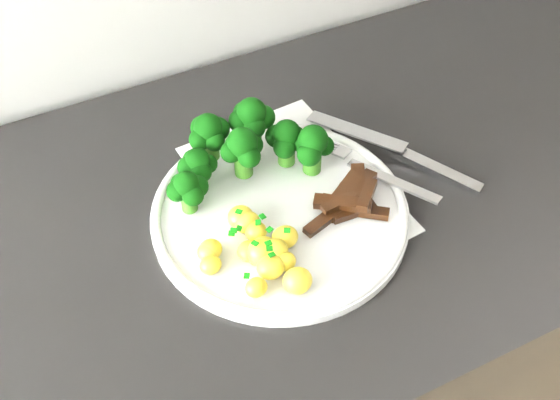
{
  "coord_description": "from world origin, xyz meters",
  "views": [
    {
      "loc": [
        -0.39,
        1.19,
        1.49
      ],
      "look_at": [
        -0.15,
        1.67,
        0.9
      ],
      "focal_mm": 44.25,
      "sensor_mm": 36.0,
      "label": 1
    }
  ],
  "objects_px": {
    "recipe_paper": "(294,188)",
    "fork": "(375,171)",
    "broccoli": "(243,145)",
    "knife": "(414,160)",
    "counter": "(290,373)",
    "plate": "(280,212)",
    "beef_strips": "(348,200)",
    "potatoes": "(259,251)"
  },
  "relations": [
    {
      "from": "recipe_paper",
      "to": "potatoes",
      "type": "height_order",
      "value": "potatoes"
    },
    {
      "from": "beef_strips",
      "to": "plate",
      "type": "bearing_deg",
      "value": 158.49
    },
    {
      "from": "broccoli",
      "to": "beef_strips",
      "type": "xyz_separation_m",
      "value": [
        0.09,
        -0.11,
        -0.03
      ]
    },
    {
      "from": "counter",
      "to": "fork",
      "type": "relative_size",
      "value": 12.99
    },
    {
      "from": "recipe_paper",
      "to": "plate",
      "type": "distance_m",
      "value": 0.05
    },
    {
      "from": "fork",
      "to": "knife",
      "type": "bearing_deg",
      "value": 2.4
    },
    {
      "from": "broccoli",
      "to": "knife",
      "type": "bearing_deg",
      "value": -20.26
    },
    {
      "from": "counter",
      "to": "potatoes",
      "type": "relative_size",
      "value": 16.73
    },
    {
      "from": "recipe_paper",
      "to": "potatoes",
      "type": "bearing_deg",
      "value": -135.71
    },
    {
      "from": "recipe_paper",
      "to": "fork",
      "type": "bearing_deg",
      "value": -19.58
    },
    {
      "from": "plate",
      "to": "potatoes",
      "type": "relative_size",
      "value": 2.21
    },
    {
      "from": "fork",
      "to": "knife",
      "type": "relative_size",
      "value": 0.82
    },
    {
      "from": "fork",
      "to": "knife",
      "type": "height_order",
      "value": "fork"
    },
    {
      "from": "counter",
      "to": "beef_strips",
      "type": "height_order",
      "value": "beef_strips"
    },
    {
      "from": "counter",
      "to": "potatoes",
      "type": "xyz_separation_m",
      "value": [
        -0.08,
        -0.07,
        0.46
      ]
    },
    {
      "from": "counter",
      "to": "plate",
      "type": "distance_m",
      "value": 0.44
    },
    {
      "from": "beef_strips",
      "to": "recipe_paper",
      "type": "bearing_deg",
      "value": 121.85
    },
    {
      "from": "potatoes",
      "to": "counter",
      "type": "bearing_deg",
      "value": 40.4
    },
    {
      "from": "beef_strips",
      "to": "fork",
      "type": "xyz_separation_m",
      "value": [
        0.05,
        0.03,
        -0.0
      ]
    },
    {
      "from": "broccoli",
      "to": "knife",
      "type": "relative_size",
      "value": 0.96
    },
    {
      "from": "recipe_paper",
      "to": "fork",
      "type": "height_order",
      "value": "fork"
    },
    {
      "from": "recipe_paper",
      "to": "knife",
      "type": "distance_m",
      "value": 0.16
    },
    {
      "from": "plate",
      "to": "fork",
      "type": "distance_m",
      "value": 0.13
    },
    {
      "from": "counter",
      "to": "broccoli",
      "type": "xyz_separation_m",
      "value": [
        -0.04,
        0.06,
        0.49
      ]
    },
    {
      "from": "broccoli",
      "to": "potatoes",
      "type": "bearing_deg",
      "value": -107.68
    },
    {
      "from": "potatoes",
      "to": "knife",
      "type": "bearing_deg",
      "value": 12.5
    },
    {
      "from": "recipe_paper",
      "to": "plate",
      "type": "relative_size",
      "value": 0.94
    },
    {
      "from": "beef_strips",
      "to": "potatoes",
      "type": "bearing_deg",
      "value": -170.39
    },
    {
      "from": "counter",
      "to": "knife",
      "type": "xyz_separation_m",
      "value": [
        0.17,
        -0.01,
        0.44
      ]
    },
    {
      "from": "plate",
      "to": "beef_strips",
      "type": "distance_m",
      "value": 0.08
    },
    {
      "from": "broccoli",
      "to": "potatoes",
      "type": "height_order",
      "value": "broccoli"
    },
    {
      "from": "broccoli",
      "to": "beef_strips",
      "type": "distance_m",
      "value": 0.14
    },
    {
      "from": "plate",
      "to": "knife",
      "type": "relative_size",
      "value": 1.4
    },
    {
      "from": "potatoes",
      "to": "fork",
      "type": "relative_size",
      "value": 0.78
    },
    {
      "from": "potatoes",
      "to": "beef_strips",
      "type": "bearing_deg",
      "value": 9.61
    },
    {
      "from": "potatoes",
      "to": "knife",
      "type": "height_order",
      "value": "potatoes"
    },
    {
      "from": "recipe_paper",
      "to": "knife",
      "type": "bearing_deg",
      "value": -11.19
    },
    {
      "from": "knife",
      "to": "counter",
      "type": "bearing_deg",
      "value": 176.17
    },
    {
      "from": "counter",
      "to": "plate",
      "type": "bearing_deg",
      "value": -150.37
    },
    {
      "from": "recipe_paper",
      "to": "beef_strips",
      "type": "distance_m",
      "value": 0.08
    },
    {
      "from": "plate",
      "to": "beef_strips",
      "type": "height_order",
      "value": "beef_strips"
    },
    {
      "from": "fork",
      "to": "counter",
      "type": "bearing_deg",
      "value": 172.52
    }
  ]
}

